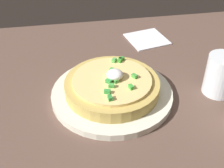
% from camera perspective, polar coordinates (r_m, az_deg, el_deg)
% --- Properties ---
extents(dining_table, '(1.15, 0.71, 0.03)m').
position_cam_1_polar(dining_table, '(0.73, 0.68, -0.88)').
color(dining_table, brown).
rests_on(dining_table, ground).
extents(plate, '(0.27, 0.27, 0.02)m').
position_cam_1_polar(plate, '(0.68, 0.00, -1.87)').
color(plate, silver).
rests_on(plate, dining_table).
extents(pizza, '(0.21, 0.21, 0.05)m').
position_cam_1_polar(pizza, '(0.66, 0.02, -0.22)').
color(pizza, tan).
rests_on(pizza, plate).
extents(cup_far, '(0.07, 0.07, 0.09)m').
position_cam_1_polar(cup_far, '(0.71, 19.98, 1.53)').
color(cup_far, silver).
rests_on(cup_far, dining_table).
extents(napkin, '(0.13, 0.13, 0.00)m').
position_cam_1_polar(napkin, '(0.91, 6.68, 8.48)').
color(napkin, white).
rests_on(napkin, dining_table).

